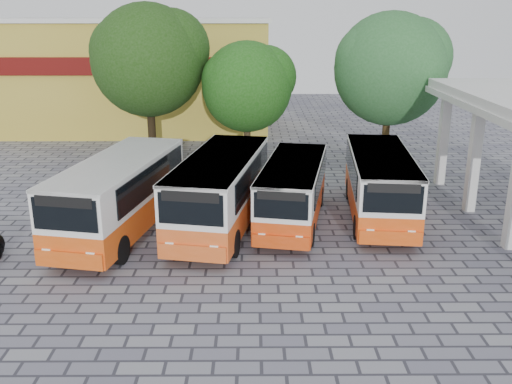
{
  "coord_description": "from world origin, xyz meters",
  "views": [
    {
      "loc": [
        -2.1,
        -18.55,
        8.77
      ],
      "look_at": [
        -1.95,
        4.32,
        1.5
      ],
      "focal_mm": 40.0,
      "sensor_mm": 36.0,
      "label": 1
    }
  ],
  "objects_px": {
    "bus_centre_left": "(221,188)",
    "bus_centre_right": "(293,189)",
    "bus_far_left": "(120,192)",
    "bus_far_right": "(380,181)"
  },
  "relations": [
    {
      "from": "bus_centre_left",
      "to": "bus_centre_right",
      "type": "height_order",
      "value": "bus_centre_left"
    },
    {
      "from": "bus_far_left",
      "to": "bus_centre_right",
      "type": "relative_size",
      "value": 1.16
    },
    {
      "from": "bus_far_left",
      "to": "bus_centre_left",
      "type": "height_order",
      "value": "bus_far_left"
    },
    {
      "from": "bus_centre_right",
      "to": "bus_far_right",
      "type": "distance_m",
      "value": 3.88
    },
    {
      "from": "bus_far_left",
      "to": "bus_far_right",
      "type": "bearing_deg",
      "value": 20.63
    },
    {
      "from": "bus_far_left",
      "to": "bus_centre_right",
      "type": "height_order",
      "value": "bus_far_left"
    },
    {
      "from": "bus_far_right",
      "to": "bus_centre_left",
      "type": "bearing_deg",
      "value": -164.01
    },
    {
      "from": "bus_far_left",
      "to": "bus_far_right",
      "type": "distance_m",
      "value": 11.08
    },
    {
      "from": "bus_centre_right",
      "to": "bus_far_left",
      "type": "bearing_deg",
      "value": -159.75
    },
    {
      "from": "bus_centre_left",
      "to": "bus_centre_right",
      "type": "bearing_deg",
      "value": 22.38
    }
  ]
}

